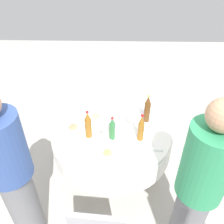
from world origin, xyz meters
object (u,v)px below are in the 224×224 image
wine_glass_far (68,135)px  bottle_clear_west (117,118)px  bottle_green_mid (112,129)px  plate_rear (135,111)px  bottle_amber_left (141,128)px  person_mid (13,176)px  plate_north (73,128)px  plate_south (107,154)px  plate_near (97,117)px  dining_table (112,140)px  wine_glass_left (131,117)px  wine_glass_outer (103,127)px  bottle_brown_front (147,109)px  person_front (198,187)px  bottle_amber_far (88,125)px

wine_glass_far → bottle_clear_west: bearing=-62.4°
bottle_green_mid → plate_rear: (0.45, -0.26, -0.11)m
bottle_amber_left → person_mid: 1.18m
plate_north → person_mid: size_ratio=0.14×
bottle_clear_west → person_mid: (-0.73, 0.80, -0.03)m
plate_north → plate_south: size_ratio=1.11×
bottle_green_mid → plate_near: 0.39m
dining_table → wine_glass_left: size_ratio=8.61×
wine_glass_far → wine_glass_outer: 0.35m
wine_glass_left → bottle_amber_left: bearing=-158.3°
person_mid → dining_table: bearing=-90.0°
bottle_brown_front → person_front: (-0.93, -0.29, -0.04)m
bottle_amber_far → plate_south: size_ratio=1.49×
plate_south → person_front: size_ratio=0.13×
wine_glass_left → wine_glass_far: size_ratio=1.00×
plate_south → wine_glass_far: bearing=69.8°
wine_glass_far → plate_near: bearing=-28.6°
dining_table → bottle_amber_far: (-0.12, 0.23, 0.29)m
wine_glass_left → wine_glass_outer: 0.33m
wine_glass_left → person_mid: bearing=129.9°
wine_glass_left → dining_table: bearing=112.0°
wine_glass_outer → plate_south: 0.29m
dining_table → plate_rear: (0.31, -0.26, 0.16)m
plate_south → wine_glass_left: bearing=-27.0°
bottle_green_mid → bottle_amber_left: bearing=-91.6°
wine_glass_far → dining_table: bearing=-60.8°
bottle_brown_front → bottle_clear_west: bearing=114.0°
person_front → plate_near: bearing=-89.5°
plate_south → person_mid: (-0.35, 0.72, 0.09)m
bottle_brown_front → bottle_amber_far: (-0.27, 0.60, -0.01)m
bottle_amber_left → wine_glass_left: size_ratio=2.02×
bottle_green_mid → plate_near: (0.33, 0.18, -0.11)m
wine_glass_far → plate_north: wine_glass_far is taller
bottle_clear_west → bottle_amber_far: 0.31m
person_front → person_mid: bearing=-43.0°
dining_table → bottle_amber_left: bearing=-117.2°
wine_glass_left → plate_north: size_ratio=0.64×
bottle_clear_west → person_front: (-0.79, -0.61, -0.03)m
plate_north → person_front: size_ratio=0.14×
bottle_amber_left → plate_north: (0.14, 0.69, -0.13)m
dining_table → bottle_green_mid: bearing=-177.8°
wine_glass_far → person_front: size_ratio=0.09×
wine_glass_left → wine_glass_far: bearing=117.0°
wine_glass_outer → plate_rear: size_ratio=0.68×
dining_table → bottle_brown_front: 0.50m
wine_glass_outer → bottle_green_mid: bearing=-111.2°
dining_table → plate_near: plate_near is taller
wine_glass_outer → person_mid: 0.91m
bottle_amber_left → plate_near: bottle_amber_left is taller
person_front → bottle_amber_far: bearing=-77.0°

